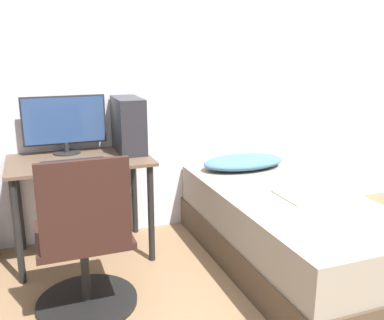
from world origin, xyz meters
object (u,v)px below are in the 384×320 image
Objects in this scene: bed at (287,230)px; monitor at (65,123)px; pc_tower at (128,125)px; office_chair at (85,254)px; keyboard at (73,162)px.

monitor is (-1.36, 0.82, 0.69)m from bed.
pc_tower reaches higher than bed.
bed is at bearing 3.28° from office_chair.
pc_tower is (0.44, 0.79, 0.57)m from office_chair.
office_chair is 0.51× the size of bed.
keyboard is (0.02, 0.58, 0.38)m from office_chair.
monitor reaches higher than bed.
pc_tower reaches higher than keyboard.
office_chair is at bearing -119.12° from pc_tower.
keyboard is at bearing 159.50° from bed.
monitor is (0.00, 0.90, 0.59)m from office_chair.
pc_tower is at bearing 26.41° from keyboard.
monitor is 0.38m from keyboard.
monitor is at bearing 92.67° from keyboard.
pc_tower is at bearing 142.35° from bed.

